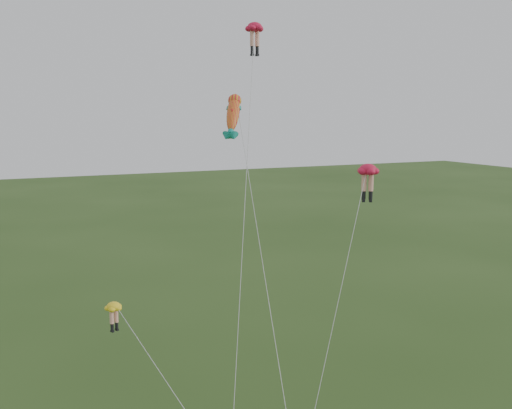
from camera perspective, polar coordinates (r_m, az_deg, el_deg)
name	(u,v)px	position (r m, az deg, el deg)	size (l,w,h in m)	color
legs_kite_red_high	(254,37)	(40.30, -0.18, 16.38)	(7.76, 13.23, 24.27)	red
legs_kite_red_mid	(367,177)	(35.09, 11.02, 2.74)	(8.28, 6.35, 15.09)	red
legs_kite_yellow	(120,317)	(31.29, -13.48, -10.91)	(5.20, 9.67, 8.25)	yellow
fish_kite	(234,114)	(36.28, -2.26, 9.01)	(2.15, 11.92, 19.62)	orange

